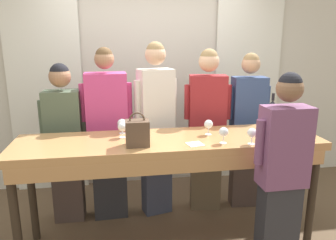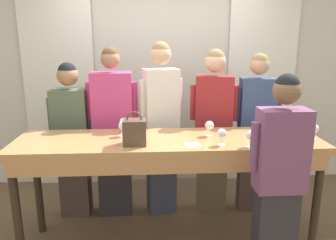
# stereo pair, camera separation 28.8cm
# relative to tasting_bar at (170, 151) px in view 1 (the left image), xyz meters

# --- Properties ---
(wall_back) EXTENTS (12.00, 0.06, 2.80)m
(wall_back) POSITION_rel_tasting_bar_xyz_m (0.00, 1.49, 0.47)
(wall_back) COLOR beige
(wall_back) RESTS_ON ground_plane
(curtain_panel_left) EXTENTS (0.87, 0.03, 2.69)m
(curtain_panel_left) POSITION_rel_tasting_bar_xyz_m (-1.28, 1.42, 0.42)
(curtain_panel_left) COLOR white
(curtain_panel_left) RESTS_ON ground_plane
(curtain_panel_right) EXTENTS (0.87, 0.03, 2.69)m
(curtain_panel_right) POSITION_rel_tasting_bar_xyz_m (1.28, 1.42, 0.42)
(curtain_panel_right) COLOR white
(curtain_panel_right) RESTS_ON ground_plane
(tasting_bar) EXTENTS (2.66, 0.68, 1.03)m
(tasting_bar) POSITION_rel_tasting_bar_xyz_m (0.00, 0.00, 0.00)
(tasting_bar) COLOR #B27F4C
(tasting_bar) RESTS_ON ground_plane
(wine_bottle) EXTENTS (0.08, 0.08, 0.32)m
(wine_bottle) POSITION_rel_tasting_bar_xyz_m (1.09, 0.30, 0.23)
(wine_bottle) COLOR black
(wine_bottle) RESTS_ON tasting_bar
(handbag) EXTENTS (0.19, 0.14, 0.28)m
(handbag) POSITION_rel_tasting_bar_xyz_m (-0.29, -0.13, 0.21)
(handbag) COLOR brown
(handbag) RESTS_ON tasting_bar
(wine_glass_front_left) EXTENTS (0.08, 0.08, 0.14)m
(wine_glass_front_left) POSITION_rel_tasting_bar_xyz_m (0.99, -0.18, 0.20)
(wine_glass_front_left) COLOR white
(wine_glass_front_left) RESTS_ON tasting_bar
(wine_glass_front_mid) EXTENTS (0.08, 0.08, 0.14)m
(wine_glass_front_mid) POSITION_rel_tasting_bar_xyz_m (-0.40, 0.24, 0.20)
(wine_glass_front_mid) COLOR white
(wine_glass_front_mid) RESTS_ON tasting_bar
(wine_glass_front_right) EXTENTS (0.08, 0.08, 0.14)m
(wine_glass_front_right) POSITION_rel_tasting_bar_xyz_m (1.25, -0.08, 0.20)
(wine_glass_front_right) COLOR white
(wine_glass_front_right) RESTS_ON tasting_bar
(wine_glass_center_left) EXTENTS (0.08, 0.08, 0.14)m
(wine_glass_center_left) POSITION_rel_tasting_bar_xyz_m (0.65, -0.24, 0.20)
(wine_glass_center_left) COLOR white
(wine_glass_center_left) RESTS_ON tasting_bar
(wine_glass_center_mid) EXTENTS (0.08, 0.08, 0.14)m
(wine_glass_center_mid) POSITION_rel_tasting_bar_xyz_m (1.08, 0.19, 0.20)
(wine_glass_center_mid) COLOR white
(wine_glass_center_mid) RESTS_ON tasting_bar
(wine_glass_center_right) EXTENTS (0.08, 0.08, 0.14)m
(wine_glass_center_right) POSITION_rel_tasting_bar_xyz_m (-0.40, 0.12, 0.20)
(wine_glass_center_right) COLOR white
(wine_glass_center_right) RESTS_ON tasting_bar
(wine_glass_back_left) EXTENTS (0.08, 0.08, 0.14)m
(wine_glass_back_left) POSITION_rel_tasting_bar_xyz_m (0.37, 0.08, 0.20)
(wine_glass_back_left) COLOR white
(wine_glass_back_left) RESTS_ON tasting_bar
(wine_glass_back_mid) EXTENTS (0.08, 0.08, 0.14)m
(wine_glass_back_mid) POSITION_rel_tasting_bar_xyz_m (0.42, -0.18, 0.20)
(wine_glass_back_mid) COLOR white
(wine_glass_back_mid) RESTS_ON tasting_bar
(napkin) EXTENTS (0.15, 0.15, 0.00)m
(napkin) POSITION_rel_tasting_bar_xyz_m (0.18, -0.17, 0.11)
(napkin) COLOR white
(napkin) RESTS_ON tasting_bar
(guest_olive_jacket) EXTENTS (0.47, 0.25, 1.65)m
(guest_olive_jacket) POSITION_rel_tasting_bar_xyz_m (-0.97, 0.62, -0.07)
(guest_olive_jacket) COLOR #473833
(guest_olive_jacket) RESTS_ON ground_plane
(guest_pink_top) EXTENTS (0.52, 0.27, 1.80)m
(guest_pink_top) POSITION_rel_tasting_bar_xyz_m (-0.54, 0.62, -0.01)
(guest_pink_top) COLOR #28282D
(guest_pink_top) RESTS_ON ground_plane
(guest_cream_sweater) EXTENTS (0.46, 0.29, 1.85)m
(guest_cream_sweater) POSITION_rel_tasting_bar_xyz_m (-0.04, 0.62, 0.05)
(guest_cream_sweater) COLOR #383D51
(guest_cream_sweater) RESTS_ON ground_plane
(guest_striped_shirt) EXTENTS (0.50, 0.26, 1.78)m
(guest_striped_shirt) POSITION_rel_tasting_bar_xyz_m (0.51, 0.62, 0.01)
(guest_striped_shirt) COLOR brown
(guest_striped_shirt) RESTS_ON ground_plane
(guest_navy_coat) EXTENTS (0.47, 0.23, 1.74)m
(guest_navy_coat) POSITION_rel_tasting_bar_xyz_m (0.97, 0.62, -0.02)
(guest_navy_coat) COLOR #473833
(guest_navy_coat) RESTS_ON ground_plane
(host_pouring) EXTENTS (0.47, 0.21, 1.65)m
(host_pouring) POSITION_rel_tasting_bar_xyz_m (0.79, -0.51, -0.06)
(host_pouring) COLOR #28282D
(host_pouring) RESTS_ON ground_plane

